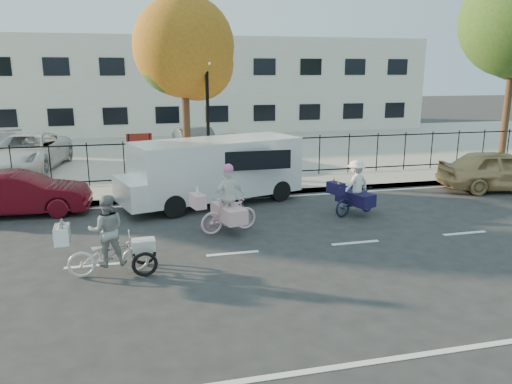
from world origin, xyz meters
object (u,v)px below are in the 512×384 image
object	(u,v)px
lot_car_b	(27,152)
red_sedan	(21,194)
white_van	(214,168)
unicorn_bike	(228,207)
bull_bike	(355,193)
lot_car_a	(3,151)
lot_car_c	(196,145)
lamppost	(207,98)
zebra_trike	(108,244)
gold_sedan	(501,170)
lot_car_d	(236,149)

from	to	relation	value
lot_car_b	red_sedan	bearing A→B (deg)	-72.69
white_van	red_sedan	xyz separation A→B (m)	(-5.55, 0.00, -0.47)
unicorn_bike	bull_bike	bearing A→B (deg)	-93.25
unicorn_bike	lot_car_a	xyz separation A→B (m)	(-7.40, 9.89, 0.17)
lot_car_b	lot_car_a	bearing A→B (deg)	156.41
red_sedan	lot_car_b	xyz separation A→B (m)	(-0.93, 6.26, 0.24)
lot_car_c	bull_bike	bearing A→B (deg)	-73.69
lamppost	zebra_trike	world-z (taller)	lamppost
lamppost	lot_car_c	xyz separation A→B (m)	(0.11, 4.45, -2.26)
zebra_trike	unicorn_bike	world-z (taller)	unicorn_bike
bull_bike	gold_sedan	size ratio (longest dim) A/B	0.43
zebra_trike	lot_car_c	size ratio (longest dim) A/B	0.46
lot_car_c	zebra_trike	bearing A→B (deg)	-109.76
gold_sedan	lamppost	bearing A→B (deg)	83.24
white_van	lot_car_a	size ratio (longest dim) A/B	1.28
lamppost	lot_car_b	distance (m)	8.08
unicorn_bike	gold_sedan	size ratio (longest dim) A/B	0.44
zebra_trike	bull_bike	size ratio (longest dim) A/B	1.11
white_van	lot_car_b	distance (m)	9.01
gold_sedan	lot_car_b	xyz separation A→B (m)	(-16.27, 6.96, 0.17)
zebra_trike	gold_sedan	xyz separation A→B (m)	(12.74, 4.34, 0.05)
lot_car_a	lot_car_d	bearing A→B (deg)	-21.82
lamppost	lot_car_c	distance (m)	4.99
lot_car_c	gold_sedan	bearing A→B (deg)	-42.45
lamppost	bull_bike	xyz separation A→B (m)	(3.50, -4.55, -2.48)
white_van	lot_car_d	xyz separation A→B (m)	(1.79, 5.25, -0.26)
lot_car_a	lot_car_b	xyz separation A→B (m)	(1.04, -0.66, 0.04)
white_van	lot_car_a	world-z (taller)	white_van
lot_car_c	lot_car_d	xyz separation A→B (m)	(1.49, -1.50, -0.02)
white_van	gold_sedan	world-z (taller)	white_van
gold_sedan	red_sedan	bearing A→B (deg)	97.98
lot_car_b	white_van	bearing A→B (deg)	-35.15
lot_car_d	red_sedan	bearing A→B (deg)	-158.12
unicorn_bike	red_sedan	size ratio (longest dim) A/B	0.48
red_sedan	lot_car_d	world-z (taller)	lot_car_d
gold_sedan	lot_car_c	size ratio (longest dim) A/B	0.96
lot_car_c	lot_car_a	bearing A→B (deg)	174.36
gold_sedan	lot_car_d	bearing A→B (deg)	63.96
bull_bike	red_sedan	distance (m)	9.51
unicorn_bike	gold_sedan	distance (m)	10.17
lot_car_d	lot_car_a	bearing A→B (deg)	156.09
lamppost	lot_car_b	xyz separation A→B (m)	(-6.67, 3.96, -2.25)
zebra_trike	bull_bike	bearing A→B (deg)	-69.90
lot_car_c	unicorn_bike	bearing A→B (deg)	-96.84
zebra_trike	lot_car_b	xyz separation A→B (m)	(-3.52, 11.30, 0.22)
bull_bike	lamppost	bearing A→B (deg)	15.93
zebra_trike	red_sedan	size ratio (longest dim) A/B	0.52
red_sedan	lot_car_c	xyz separation A→B (m)	(5.85, 6.75, 0.23)
zebra_trike	lot_car_c	bearing A→B (deg)	-18.15
bull_bike	white_van	size ratio (longest dim) A/B	0.29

